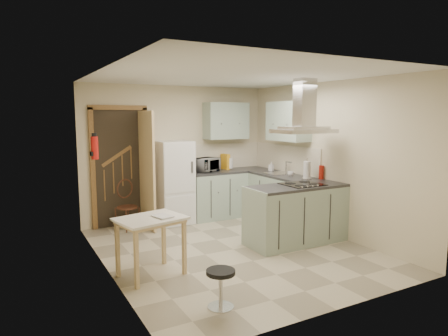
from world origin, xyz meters
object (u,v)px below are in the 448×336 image
fridge (174,182)px  microwave (207,165)px  stool (221,288)px  drop_leaf_table (151,247)px  peninsula (297,214)px  extractor_hood (304,131)px  bentwood_chair (127,207)px

fridge → microwave: bearing=2.1°
stool → microwave: bearing=65.9°
drop_leaf_table → peninsula: bearing=-8.5°
fridge → extractor_hood: bearing=-56.2°
peninsula → fridge: bearing=121.7°
bentwood_chair → drop_leaf_table: bearing=-121.6°
fridge → extractor_hood: size_ratio=1.67×
extractor_hood → stool: extractor_hood is taller
peninsula → drop_leaf_table: (-2.38, -0.16, -0.09)m
fridge → stool: size_ratio=3.74×
drop_leaf_table → bentwood_chair: size_ratio=0.99×
microwave → stool: bearing=-137.6°
peninsula → extractor_hood: bearing=0.0°
extractor_hood → stool: 2.92m
fridge → bentwood_chair: size_ratio=1.91×
fridge → stool: (-0.80, -3.28, -0.55)m
fridge → drop_leaf_table: (-1.16, -2.14, -0.39)m
fridge → stool: fridge is taller
peninsula → microwave: microwave is taller
extractor_hood → bentwood_chair: bearing=138.7°
extractor_hood → stool: bearing=-148.6°
drop_leaf_table → stool: bearing=-85.1°
drop_leaf_table → microwave: bearing=37.3°
fridge → peninsula: size_ratio=0.97×
drop_leaf_table → microwave: (1.83, 2.17, 0.66)m
peninsula → bentwood_chair: peninsula is taller
drop_leaf_table → bentwood_chair: (0.28, 2.10, 0.03)m
extractor_hood → bentwood_chair: 3.22m
drop_leaf_table → fridge: bearing=49.2°
stool → microwave: 3.71m
fridge → bentwood_chair: 0.95m
peninsula → microwave: 2.16m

